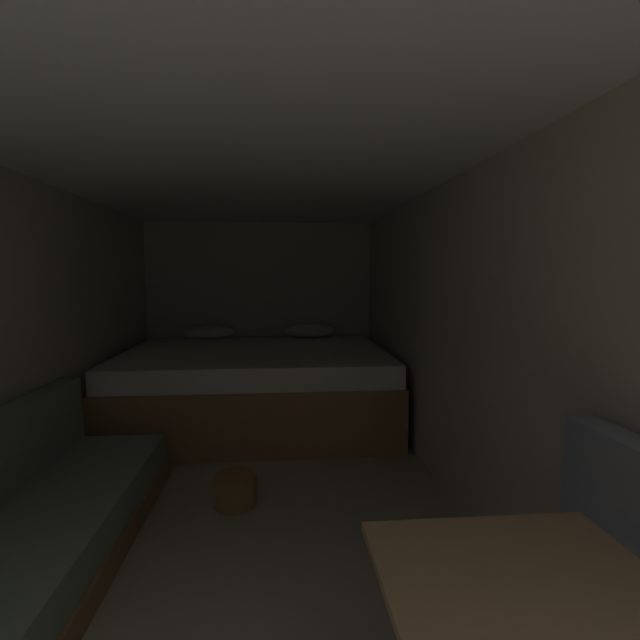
% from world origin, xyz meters
% --- Properties ---
extents(ground_plane, '(7.46, 7.46, 0.00)m').
position_xyz_m(ground_plane, '(0.00, 2.18, 0.00)').
color(ground_plane, '#B2A893').
extents(wall_back, '(2.62, 0.05, 1.99)m').
position_xyz_m(wall_back, '(0.00, 4.93, 0.99)').
color(wall_back, beige).
rests_on(wall_back, ground).
extents(wall_left, '(0.05, 5.46, 1.99)m').
position_xyz_m(wall_left, '(-1.29, 2.18, 0.99)').
color(wall_left, beige).
rests_on(wall_left, ground).
extents(wall_right, '(0.05, 5.46, 1.99)m').
position_xyz_m(wall_right, '(1.29, 2.18, 0.99)').
color(wall_right, beige).
rests_on(wall_right, ground).
extents(ceiling_slab, '(2.62, 5.46, 0.05)m').
position_xyz_m(ceiling_slab, '(0.00, 2.18, 2.01)').
color(ceiling_slab, white).
rests_on(ceiling_slab, wall_left).
extents(bed, '(2.40, 1.89, 0.86)m').
position_xyz_m(bed, '(0.00, 3.93, 0.36)').
color(bed, '#9E7247').
rests_on(bed, ground).
extents(dinette_table, '(0.65, 0.66, 0.71)m').
position_xyz_m(dinette_table, '(0.77, 0.44, 0.61)').
color(dinette_table, tan).
rests_on(dinette_table, ground).
extents(wicker_basket, '(0.26, 0.26, 0.19)m').
position_xyz_m(wicker_basket, '(-0.06, 2.32, 0.09)').
color(wicker_basket, olive).
rests_on(wicker_basket, ground).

